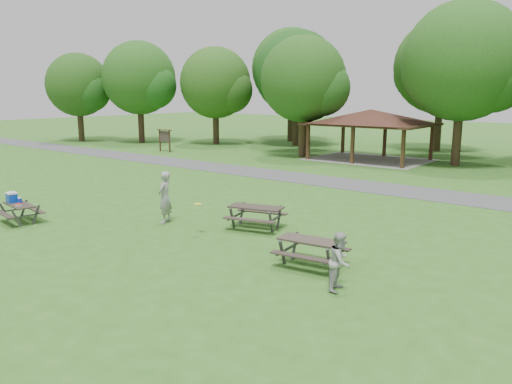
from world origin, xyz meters
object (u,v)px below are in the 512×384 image
(frisbee_thrower, at_px, (165,197))
(picnic_table_near, at_px, (17,204))
(frisbee_catcher, at_px, (340,261))
(picnic_table_middle, at_px, (256,212))

(frisbee_thrower, bearing_deg, picnic_table_near, -74.59)
(frisbee_thrower, height_order, frisbee_catcher, frisbee_thrower)
(picnic_table_near, relative_size, picnic_table_middle, 0.81)
(picnic_table_middle, xyz_separation_m, frisbee_catcher, (5.35, -3.29, 0.13))
(picnic_table_middle, distance_m, frisbee_catcher, 6.28)
(picnic_table_near, height_order, frisbee_thrower, frisbee_thrower)
(frisbee_thrower, bearing_deg, frisbee_catcher, 56.58)
(frisbee_thrower, relative_size, frisbee_catcher, 1.31)
(picnic_table_middle, height_order, frisbee_thrower, frisbee_thrower)
(picnic_table_middle, xyz_separation_m, frisbee_thrower, (-3.31, -1.51, 0.37))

